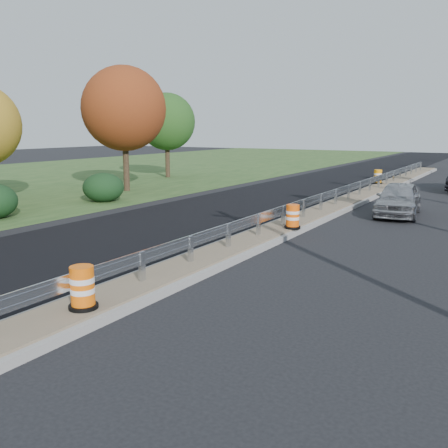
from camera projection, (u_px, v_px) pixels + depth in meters
The scene contains 12 objects.
ground at pixel (228, 254), 15.17m from camera, with size 140.00×140.00×0.00m, color black.
grass_verge_near at pixel (11, 181), 35.71m from camera, with size 30.00×120.00×0.03m, color #2D4E21.
milled_overlay at pixel (253, 202), 25.81m from camera, with size 7.20×120.00×0.01m, color black.
median at pixel (321, 213), 21.88m from camera, with size 1.60×55.00×0.23m.
guardrail at pixel (329, 196), 22.61m from camera, with size 0.10×46.15×0.72m.
hedge_north at pixel (103, 187), 25.63m from camera, with size 2.09×2.09×1.52m, color black.
tree_near_red at pixel (124, 109), 29.23m from camera, with size 4.95×4.95×7.35m.
tree_near_back at pixel (167, 122), 37.61m from camera, with size 4.29×4.29×6.37m.
barrel_median_near at pixel (83, 288), 9.88m from camera, with size 0.59×0.59×0.86m.
barrel_median_mid at pixel (293, 217), 17.80m from camera, with size 0.58×0.58×0.85m.
barrel_median_far at pixel (378, 177), 32.11m from camera, with size 0.61×0.61×0.89m.
car_silver at pixel (398, 199), 21.68m from camera, with size 1.73×4.30×1.46m, color #A2A2A7.
Camera 1 is at (7.46, -12.69, 3.77)m, focal length 40.00 mm.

